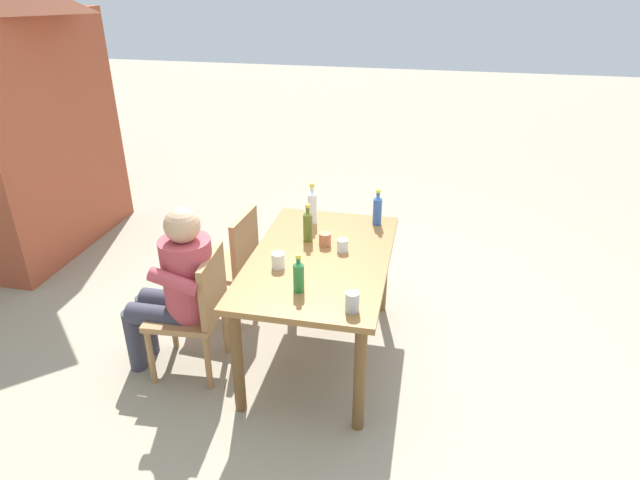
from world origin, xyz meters
TOP-DOWN VIEW (x-y plane):
  - ground_plane at (0.00, 0.00)m, footprint 24.00×24.00m
  - dining_table at (0.00, 0.00)m, footprint 1.44×0.89m
  - chair_far_left at (-0.32, 0.74)m, footprint 0.47×0.47m
  - chair_far_right at (0.32, 0.74)m, footprint 0.47×0.47m
  - person_in_white_shirt at (-0.32, 0.85)m, footprint 0.47×0.61m
  - bottle_clear at (0.49, 0.16)m, footprint 0.06×0.06m
  - bottle_blue at (0.57, -0.30)m, footprint 0.06×0.06m
  - bottle_green at (-0.43, 0.03)m, footprint 0.06×0.06m
  - bottle_olive at (0.21, 0.13)m, footprint 0.06×0.06m
  - cup_glass at (0.11, -0.13)m, footprint 0.07×0.07m
  - cup_terracotta at (0.16, 0.00)m, footprint 0.08×0.08m
  - cup_white at (-0.19, 0.22)m, footprint 0.08×0.08m
  - cup_steel at (-0.57, -0.30)m, footprint 0.08×0.08m
  - backpack_by_near_side at (1.21, 0.01)m, footprint 0.34×0.20m

SIDE VIEW (x-z plane):
  - ground_plane at x=0.00m, z-range 0.00..0.00m
  - backpack_by_near_side at x=1.21m, z-range -0.01..0.39m
  - chair_far_left at x=-0.32m, z-range 0.05..0.92m
  - chair_far_right at x=0.32m, z-range 0.05..0.92m
  - person_in_white_shirt at x=-0.32m, z-range 0.07..1.25m
  - dining_table at x=0.00m, z-range 0.28..1.05m
  - cup_glass at x=0.11m, z-range 0.77..0.86m
  - cup_terracotta at x=0.16m, z-range 0.77..0.86m
  - cup_white at x=-0.19m, z-range 0.77..0.87m
  - cup_steel at x=-0.57m, z-range 0.77..0.89m
  - bottle_green at x=-0.43m, z-range 0.76..0.99m
  - bottle_olive at x=0.21m, z-range 0.75..1.02m
  - bottle_blue at x=0.57m, z-range 0.75..1.02m
  - bottle_clear at x=0.49m, z-range 0.75..1.06m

